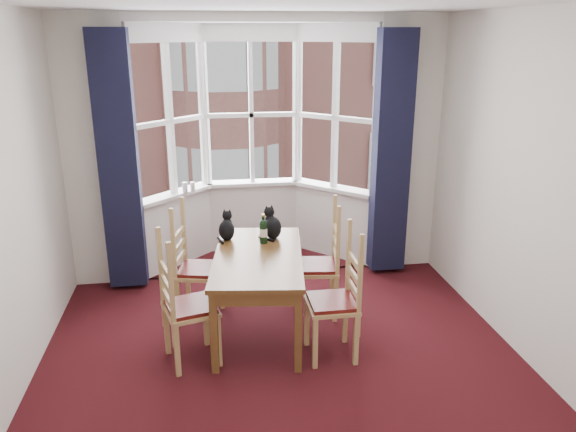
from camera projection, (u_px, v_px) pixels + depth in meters
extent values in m
plane|color=black|center=(290.00, 389.00, 4.30)|extent=(4.50, 4.50, 0.00)
plane|color=silver|center=(557.00, 203.00, 4.15)|extent=(0.00, 4.50, 4.50)
cube|color=silver|center=(98.00, 156.00, 5.74)|extent=(0.70, 0.12, 2.80)
cube|color=silver|center=(406.00, 146.00, 6.21)|extent=(0.70, 0.12, 2.80)
cube|color=black|center=(119.00, 163.00, 5.62)|extent=(0.38, 0.22, 2.60)
cube|color=black|center=(391.00, 155.00, 6.03)|extent=(0.38, 0.22, 2.60)
cube|color=brown|center=(258.00, 257.00, 4.93)|extent=(0.94, 1.51, 0.04)
cube|color=brown|center=(214.00, 333.00, 4.41)|extent=(0.07, 0.07, 0.70)
cube|color=brown|center=(228.00, 266.00, 5.67)|extent=(0.07, 0.07, 0.70)
cube|color=brown|center=(298.00, 332.00, 4.43)|extent=(0.07, 0.07, 0.70)
cube|color=brown|center=(293.00, 266.00, 5.68)|extent=(0.07, 0.07, 0.70)
cube|color=tan|center=(191.00, 308.00, 4.54)|extent=(0.50, 0.51, 0.06)
cube|color=#4C100D|center=(190.00, 306.00, 4.54)|extent=(0.45, 0.46, 0.03)
cube|color=tan|center=(200.00, 270.00, 5.26)|extent=(0.49, 0.50, 0.06)
cube|color=#4C100D|center=(200.00, 269.00, 5.25)|extent=(0.44, 0.45, 0.03)
cube|color=tan|center=(331.00, 303.00, 4.62)|extent=(0.40, 0.42, 0.06)
cube|color=#4C100D|center=(332.00, 301.00, 4.62)|extent=(0.36, 0.38, 0.03)
cube|color=tan|center=(316.00, 267.00, 5.33)|extent=(0.45, 0.47, 0.06)
cube|color=#4C100D|center=(316.00, 265.00, 5.33)|extent=(0.41, 0.42, 0.03)
ellipsoid|color=black|center=(227.00, 230.00, 5.26)|extent=(0.18, 0.22, 0.19)
sphere|color=black|center=(227.00, 216.00, 5.29)|extent=(0.11, 0.11, 0.09)
cone|color=black|center=(224.00, 211.00, 5.27)|extent=(0.04, 0.04, 0.04)
cone|color=black|center=(230.00, 211.00, 5.27)|extent=(0.04, 0.04, 0.04)
ellipsoid|color=black|center=(273.00, 228.00, 5.30)|extent=(0.22, 0.25, 0.21)
sphere|color=black|center=(269.00, 212.00, 5.32)|extent=(0.13, 0.13, 0.10)
cone|color=black|center=(266.00, 208.00, 5.29)|extent=(0.05, 0.05, 0.04)
cone|color=black|center=(272.00, 207.00, 5.32)|extent=(0.05, 0.05, 0.04)
cylinder|color=black|center=(263.00, 233.00, 5.17)|extent=(0.07, 0.07, 0.20)
sphere|color=black|center=(263.00, 223.00, 5.14)|extent=(0.06, 0.06, 0.06)
cylinder|color=black|center=(263.00, 219.00, 5.13)|extent=(0.03, 0.03, 0.09)
cylinder|color=gold|center=(263.00, 215.00, 5.11)|extent=(0.03, 0.03, 0.02)
cylinder|color=silver|center=(263.00, 232.00, 5.17)|extent=(0.07, 0.07, 0.08)
cylinder|color=white|center=(185.00, 188.00, 6.34)|extent=(0.06, 0.06, 0.12)
cylinder|color=white|center=(193.00, 187.00, 6.38)|extent=(0.06, 0.06, 0.11)
plane|color=#333335|center=(214.00, 171.00, 36.46)|extent=(80.00, 80.00, 0.00)
cube|color=#A76256|center=(220.00, 86.00, 17.37)|extent=(18.00, 6.00, 14.00)
cylinder|color=#A76256|center=(224.00, 97.00, 14.55)|extent=(3.20, 3.20, 14.00)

